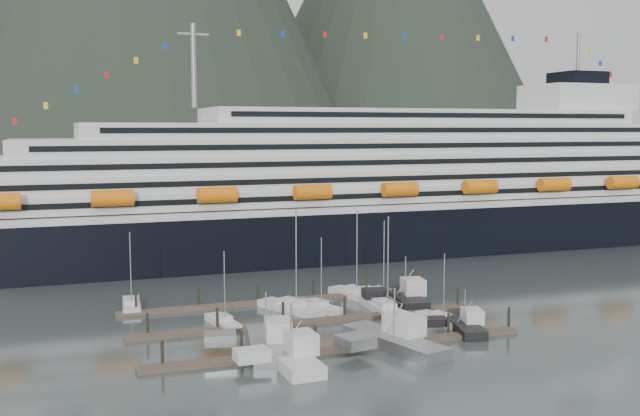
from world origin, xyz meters
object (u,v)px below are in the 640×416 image
Objects in this scene: sailboat_a at (223,323)px; trawler_c at (393,340)px; trawler_a at (265,343)px; trawler_e at (404,297)px; cruise_ship at (382,195)px; trawler_d at (464,325)px; sailboat_e at (132,306)px; sailboat_d at (384,310)px; sailboat_f at (353,294)px; sailboat_g at (380,295)px; sailboat_b at (291,308)px; sailboat_h at (439,320)px; sailboat_c at (317,307)px; trawler_b at (290,357)px.

trawler_c is at bearing -143.31° from sailboat_a.
trawler_e is at bearing -47.39° from trawler_a.
trawler_c is (14.88, -4.05, 0.02)m from trawler_a.
trawler_c is at bearing -113.61° from cruise_ship.
sailboat_e is at bearing 69.34° from trawler_d.
trawler_d is (28.99, -13.44, 0.42)m from sailboat_a.
sailboat_d reaches higher than trawler_c.
sailboat_g is (3.82, -1.75, -0.03)m from sailboat_f.
sailboat_b is at bearing 59.54° from trawler_d.
sailboat_e is at bearing 26.09° from trawler_c.
trawler_d is at bearing -123.07° from sailboat_a.
trawler_a is 0.91× the size of trawler_c.
sailboat_f is at bearing 3.91° from sailboat_h.
sailboat_c is (3.88, -0.47, -0.05)m from sailboat_b.
sailboat_g is (37.23, -6.05, 0.00)m from sailboat_e.
sailboat_f is 1.12× the size of sailboat_g.
cruise_ship is 20.92× the size of sailboat_h.
sailboat_f reaches higher than sailboat_g.
trawler_e is (28.53, 2.97, 0.59)m from sailboat_a.
sailboat_h is (-17.82, -57.59, -11.65)m from cruise_ship.
sailboat_d is at bearing 19.99° from sailboat_h.
sailboat_e is 0.84× the size of sailboat_f.
sailboat_c is 0.92× the size of trawler_b.
sailboat_h is 13.82m from trawler_c.
sailboat_f reaches higher than sailboat_e.
sailboat_c is at bearing 98.91° from sailboat_g.
sailboat_d is 1.45× the size of sailboat_h.
cruise_ship reaches higher than trawler_c.
sailboat_c is 12.55m from sailboat_g.
trawler_e is (13.68, -0.82, 0.58)m from sailboat_c.
sailboat_e is at bearing 39.42° from sailboat_b.
trawler_c is (13.77, 2.26, 0.02)m from trawler_b.
cruise_ship is 18.79× the size of sailboat_c.
trawler_d is at bearing -79.50° from trawler_a.
sailboat_c is at bearing -106.67° from sailboat_e.
sailboat_d reaches higher than sailboat_a.
sailboat_b reaches higher than sailboat_g.
trawler_c is at bearing 151.98° from sailboat_f.
sailboat_b is 17.62m from trawler_e.
trawler_e is at bearing -110.68° from cruise_ship.
trawler_e reaches higher than trawler_d.
sailboat_e is 0.98× the size of trawler_b.
sailboat_f reaches higher than trawler_e.
trawler_d is at bearing -168.87° from trawler_e.
trawler_a reaches higher than trawler_d.
sailboat_a is 0.88× the size of trawler_b.
sailboat_c is 21.01m from trawler_c.
sailboat_g is 5.23m from trawler_e.
sailboat_d is 37.00m from sailboat_e.
sailboat_b is at bearing 60.20° from sailboat_c.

